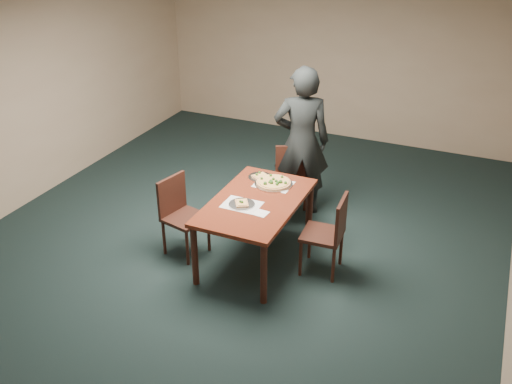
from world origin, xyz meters
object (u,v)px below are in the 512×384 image
at_px(chair_right, 330,231).
at_px(slice_plate_near, 242,204).
at_px(dining_table, 256,208).
at_px(chair_left, 180,211).
at_px(slice_plate_far, 260,176).
at_px(chair_far, 292,178).
at_px(diner, 302,142).
at_px(pizza_pan, 274,183).

distance_m(chair_right, slice_plate_near, 0.98).
height_order(dining_table, chair_left, chair_left).
relative_size(dining_table, slice_plate_far, 5.36).
relative_size(chair_far, diner, 0.48).
xyz_separation_m(chair_right, diner, (-0.76, 1.18, 0.44)).
bearing_deg(chair_left, dining_table, -64.74).
distance_m(dining_table, chair_far, 1.12).
bearing_deg(pizza_pan, slice_plate_near, -102.23).
distance_m(chair_left, diner, 1.77).
relative_size(dining_table, chair_left, 1.65).
distance_m(chair_far, chair_right, 1.30).
distance_m(diner, pizza_pan, 0.86).
bearing_deg(pizza_pan, chair_left, -145.27).
bearing_deg(chair_far, slice_plate_near, -119.00).
height_order(chair_left, slice_plate_near, chair_left).
xyz_separation_m(chair_left, diner, (0.91, 1.46, 0.44)).
xyz_separation_m(chair_far, slice_plate_near, (-0.10, -1.26, 0.25)).
xyz_separation_m(chair_left, slice_plate_near, (0.76, 0.03, 0.25)).
distance_m(diner, slice_plate_near, 1.45).
height_order(dining_table, diner, diner).
bearing_deg(diner, chair_left, 35.75).
relative_size(chair_right, diner, 0.48).
distance_m(dining_table, chair_right, 0.83).
height_order(dining_table, chair_right, chair_right).
bearing_deg(slice_plate_near, dining_table, 58.06).
distance_m(dining_table, chair_left, 0.89).
distance_m(chair_far, slice_plate_near, 1.29).
height_order(chair_far, slice_plate_near, chair_far).
relative_size(dining_table, chair_far, 1.65).
height_order(chair_left, slice_plate_far, chair_left).
bearing_deg(slice_plate_far, chair_right, -23.70).
relative_size(chair_left, pizza_pan, 2.09).
height_order(dining_table, pizza_pan, pizza_pan).
height_order(chair_far, pizza_pan, chair_far).
bearing_deg(diner, dining_table, 65.30).
bearing_deg(chair_far, slice_plate_far, -132.65).
bearing_deg(chair_right, pizza_pan, -116.50).
relative_size(chair_far, slice_plate_far, 3.25).
bearing_deg(slice_plate_near, diner, 83.96).
relative_size(chair_far, pizza_pan, 2.09).
bearing_deg(pizza_pan, diner, 88.33).
relative_size(chair_far, chair_right, 1.00).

